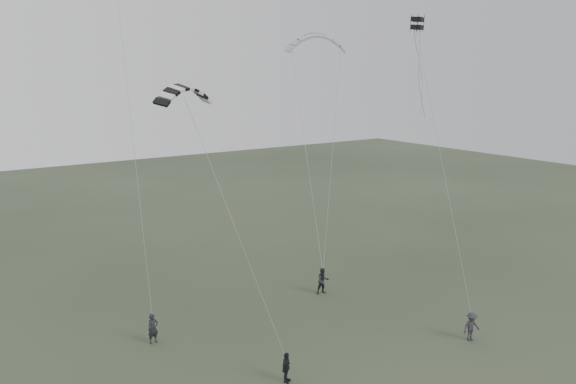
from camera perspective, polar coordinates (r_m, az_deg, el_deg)
ground at (r=30.29m, az=2.97°, el=-15.98°), size 140.00×140.00×0.00m
flyer_left at (r=31.69m, az=-13.55°, el=-13.33°), size 0.63×0.44×1.64m
flyer_right at (r=37.24m, az=3.58°, el=-9.00°), size 0.97×0.83×1.74m
flyer_center at (r=27.43m, az=-0.18°, el=-17.39°), size 0.91×0.80×1.48m
flyer_far at (r=32.66m, az=18.14°, el=-12.86°), size 1.12×0.76×1.60m
kite_pale_large at (r=41.37m, az=2.89°, el=15.60°), size 4.51×3.21×1.95m
kite_striped at (r=26.43m, az=-10.51°, el=10.43°), size 3.24×2.03×1.35m
kite_box at (r=34.51m, az=13.00°, el=16.35°), size 0.83×0.85×0.74m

